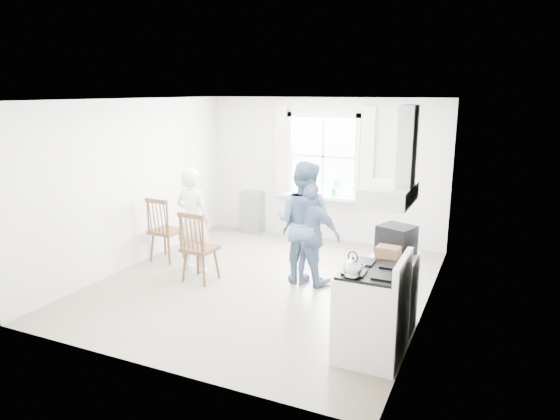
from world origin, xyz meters
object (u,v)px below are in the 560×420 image
object	(u,v)px
low_cabinet	(393,292)
windsor_chair_a	(161,223)
gas_stove	(372,312)
person_left	(193,220)
person_right	(311,235)
windsor_chair_b	(195,240)
stereo_stack	(396,240)
person_mid	(304,222)

from	to	relation	value
low_cabinet	windsor_chair_a	bearing A→B (deg)	168.32
gas_stove	low_cabinet	bearing A→B (deg)	84.32
person_left	person_right	distance (m)	1.85
low_cabinet	windsor_chair_a	world-z (taller)	windsor_chair_a
windsor_chair_b	person_right	bearing A→B (deg)	21.43
stereo_stack	windsor_chair_b	world-z (taller)	stereo_stack
gas_stove	person_left	bearing A→B (deg)	156.07
person_left	gas_stove	bearing A→B (deg)	158.69
stereo_stack	windsor_chair_b	bearing A→B (deg)	175.83
windsor_chair_b	low_cabinet	bearing A→B (deg)	-5.22
windsor_chair_a	person_mid	xyz separation A→B (m)	(2.38, 0.17, 0.23)
person_left	person_mid	size ratio (longest dim) A/B	0.91
stereo_stack	person_left	size ratio (longest dim) A/B	0.28
person_left	low_cabinet	bearing A→B (deg)	170.52
person_right	stereo_stack	bearing A→B (deg)	151.93
windsor_chair_b	person_right	size ratio (longest dim) A/B	0.72
person_mid	person_right	size ratio (longest dim) A/B	1.19
person_left	windsor_chair_a	bearing A→B (deg)	-7.15
windsor_chair_a	person_right	distance (m)	2.54
windsor_chair_a	person_left	bearing A→B (deg)	-9.77
windsor_chair_a	windsor_chair_b	xyz separation A→B (m)	(1.00, -0.54, -0.01)
person_mid	person_right	distance (m)	0.24
low_cabinet	windsor_chair_b	size ratio (longest dim) A/B	0.85
gas_stove	stereo_stack	xyz separation A→B (m)	(0.07, 0.75, 0.58)
gas_stove	person_left	size ratio (longest dim) A/B	0.70
person_left	person_right	bearing A→B (deg)	-171.70
windsor_chair_a	gas_stove	bearing A→B (deg)	-21.50
stereo_stack	windsor_chair_b	distance (m)	2.92
stereo_stack	windsor_chair_b	size ratio (longest dim) A/B	0.43
gas_stove	low_cabinet	distance (m)	0.70
low_cabinet	person_left	distance (m)	3.28
gas_stove	low_cabinet	world-z (taller)	gas_stove
stereo_stack	person_left	distance (m)	3.25
low_cabinet	person_mid	xyz separation A→B (m)	(-1.50, 0.98, 0.43)
windsor_chair_a	person_mid	bearing A→B (deg)	4.18
gas_stove	stereo_stack	bearing A→B (deg)	84.93
low_cabinet	person_left	bearing A→B (deg)	167.90
person_left	person_mid	world-z (taller)	person_mid
low_cabinet	person_right	world-z (taller)	person_right
windsor_chair_a	person_mid	distance (m)	2.40
windsor_chair_b	person_right	xyz separation A→B (m)	(1.54, 0.60, 0.09)
windsor_chair_b	person_left	world-z (taller)	person_left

